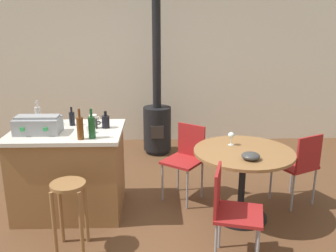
# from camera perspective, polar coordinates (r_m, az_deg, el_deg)

# --- Properties ---
(ground_plane) EXTENTS (8.80, 8.80, 0.00)m
(ground_plane) POSITION_cam_1_polar(r_m,az_deg,el_deg) (4.00, -4.41, -14.84)
(ground_plane) COLOR brown
(back_wall) EXTENTS (8.00, 0.10, 2.70)m
(back_wall) POSITION_cam_1_polar(r_m,az_deg,el_deg) (6.33, -3.52, 9.68)
(back_wall) COLOR silver
(back_wall) RESTS_ON ground_plane
(kitchen_island) EXTENTS (1.17, 0.88, 0.94)m
(kitchen_island) POSITION_cam_1_polar(r_m,az_deg,el_deg) (4.18, -15.05, -6.73)
(kitchen_island) COLOR olive
(kitchen_island) RESTS_ON ground_plane
(wooden_stool) EXTENTS (0.31, 0.31, 0.67)m
(wooden_stool) POSITION_cam_1_polar(r_m,az_deg,el_deg) (3.47, -15.16, -11.46)
(wooden_stool) COLOR olive
(wooden_stool) RESTS_ON ground_plane
(dining_table) EXTENTS (1.04, 1.04, 0.77)m
(dining_table) POSITION_cam_1_polar(r_m,az_deg,el_deg) (3.91, 11.62, -6.24)
(dining_table) COLOR black
(dining_table) RESTS_ON ground_plane
(folding_chair_near) EXTENTS (0.54, 0.54, 0.86)m
(folding_chair_near) POSITION_cam_1_polar(r_m,az_deg,el_deg) (4.40, 19.82, -5.49)
(folding_chair_near) COLOR maroon
(folding_chair_near) RESTS_ON ground_plane
(folding_chair_far) EXTENTS (0.56, 0.56, 0.88)m
(folding_chair_far) POSITION_cam_1_polar(r_m,az_deg,el_deg) (4.30, 2.81, -4.68)
(folding_chair_far) COLOR maroon
(folding_chair_far) RESTS_ON ground_plane
(folding_chair_left) EXTENTS (0.49, 0.49, 0.87)m
(folding_chair_left) POSITION_cam_1_polar(r_m,az_deg,el_deg) (3.24, 9.78, -12.54)
(folding_chair_left) COLOR maroon
(folding_chair_left) RESTS_ON ground_plane
(wood_stove) EXTENTS (0.44, 0.45, 2.43)m
(wood_stove) POSITION_cam_1_polar(r_m,az_deg,el_deg) (5.78, -1.71, 1.34)
(wood_stove) COLOR black
(wood_stove) RESTS_ON ground_plane
(toolbox) EXTENTS (0.45, 0.28, 0.19)m
(toolbox) POSITION_cam_1_polar(r_m,az_deg,el_deg) (3.98, -19.64, 0.17)
(toolbox) COLOR gray
(toolbox) RESTS_ON kitchen_island
(bottle_0) EXTENTS (0.07, 0.07, 0.30)m
(bottle_0) POSITION_cam_1_polar(r_m,az_deg,el_deg) (3.66, -11.82, -0.12)
(bottle_0) COLOR #194C23
(bottle_0) RESTS_ON kitchen_island
(bottle_1) EXTENTS (0.06, 0.06, 0.31)m
(bottle_1) POSITION_cam_1_polar(r_m,az_deg,el_deg) (3.65, -13.56, -0.23)
(bottle_1) COLOR #603314
(bottle_1) RESTS_ON kitchen_island
(bottle_2) EXTENTS (0.07, 0.07, 0.26)m
(bottle_2) POSITION_cam_1_polar(r_m,az_deg,el_deg) (4.36, -19.63, 1.68)
(bottle_2) COLOR #B7B2AD
(bottle_2) RESTS_ON kitchen_island
(bottle_3) EXTENTS (0.08, 0.08, 0.19)m
(bottle_3) POSITION_cam_1_polar(r_m,az_deg,el_deg) (4.00, -9.71, 0.71)
(bottle_3) COLOR black
(bottle_3) RESTS_ON kitchen_island
(bottle_4) EXTENTS (0.06, 0.06, 0.21)m
(bottle_4) POSITION_cam_1_polar(r_m,az_deg,el_deg) (4.17, -14.78, 1.18)
(bottle_4) COLOR black
(bottle_4) RESTS_ON kitchen_island
(cup_0) EXTENTS (0.12, 0.08, 0.09)m
(cup_0) POSITION_cam_1_polar(r_m,az_deg,el_deg) (4.28, -17.26, 0.85)
(cup_0) COLOR #383838
(cup_0) RESTS_ON kitchen_island
(cup_1) EXTENTS (0.11, 0.07, 0.08)m
(cup_1) POSITION_cam_1_polar(r_m,az_deg,el_deg) (3.86, -12.20, -0.46)
(cup_1) COLOR white
(cup_1) RESTS_ON kitchen_island
(cup_2) EXTENTS (0.11, 0.07, 0.11)m
(cup_2) POSITION_cam_1_polar(r_m,az_deg,el_deg) (4.01, -11.43, 0.41)
(cup_2) COLOR #383838
(cup_2) RESTS_ON kitchen_island
(cup_3) EXTENTS (0.12, 0.09, 0.09)m
(cup_3) POSITION_cam_1_polar(r_m,az_deg,el_deg) (4.23, -11.60, 1.12)
(cup_3) COLOR white
(cup_3) RESTS_ON kitchen_island
(wine_glass) EXTENTS (0.07, 0.07, 0.14)m
(wine_glass) POSITION_cam_1_polar(r_m,az_deg,el_deg) (3.96, 9.85, -1.48)
(wine_glass) COLOR silver
(wine_glass) RESTS_ON dining_table
(serving_bowl) EXTENTS (0.18, 0.18, 0.07)m
(serving_bowl) POSITION_cam_1_polar(r_m,az_deg,el_deg) (3.62, 12.80, -4.58)
(serving_bowl) COLOR #383838
(serving_bowl) RESTS_ON dining_table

